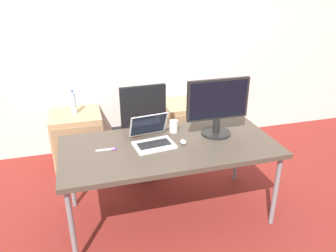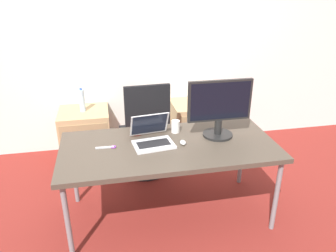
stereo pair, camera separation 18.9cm
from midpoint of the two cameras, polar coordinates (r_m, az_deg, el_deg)
name	(u,v)px [view 1 (the left image)]	position (r m, az deg, el deg)	size (l,w,h in m)	color
ground_plane	(169,213)	(3.08, -1.61, -15.02)	(14.00, 14.00, 0.00)	maroon
wall_back	(134,41)	(3.91, -7.45, 14.51)	(10.00, 0.05, 2.60)	silver
desk	(169,149)	(2.71, -1.77, -4.12)	(1.76, 0.83, 0.70)	#473D33
office_chair	(140,141)	(3.48, -6.44, -2.64)	(0.56, 0.57, 1.04)	#232326
cabinet_left	(78,138)	(3.89, -16.80, -1.99)	(0.55, 0.51, 0.59)	tan
cabinet_right	(186,125)	(4.05, 1.88, 0.15)	(0.55, 0.51, 0.59)	tan
water_bottle	(73,103)	(3.73, -17.56, 3.85)	(0.06, 0.06, 0.27)	silver
laptop_center	(152,138)	(2.70, -4.78, -2.13)	(0.35, 0.36, 0.23)	silver
monitor	(218,107)	(2.79, 6.70, 3.35)	(0.55, 0.26, 0.50)	black
mouse	(183,142)	(2.69, 0.65, -2.82)	(0.05, 0.07, 0.03)	silver
coffee_cup_white	(174,126)	(2.89, -0.88, -0.07)	(0.07, 0.07, 0.11)	white
coffee_cup_brown	(135,131)	(2.84, -7.64, -0.82)	(0.08, 0.08, 0.09)	maroon
scissors	(108,149)	(2.66, -12.40, -4.05)	(0.17, 0.05, 0.01)	#B2B2B7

